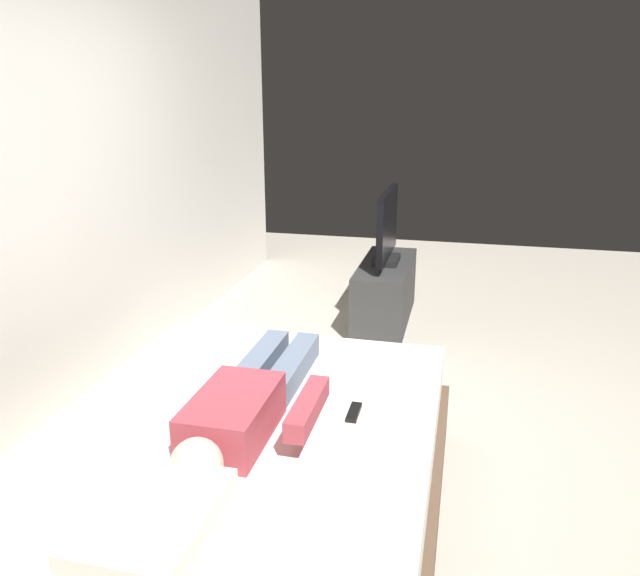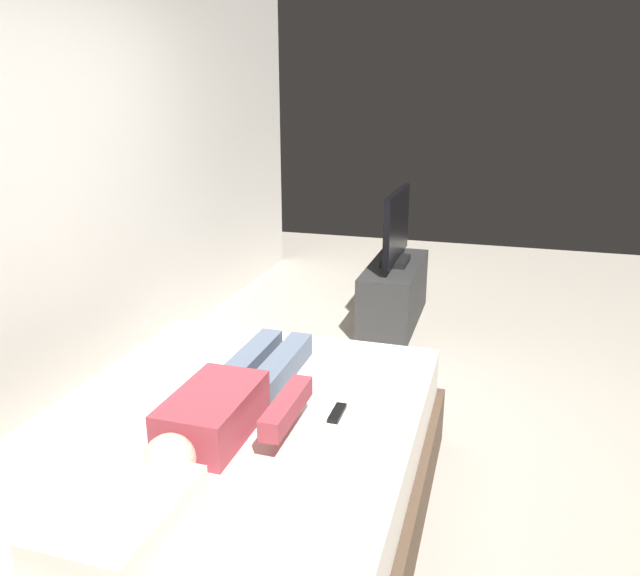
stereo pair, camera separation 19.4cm
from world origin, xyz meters
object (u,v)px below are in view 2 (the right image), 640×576
Objects in this scene: pillow at (119,518)px; tv at (397,229)px; bed at (226,479)px; person at (231,400)px; remote at (337,413)px; tv_stand at (394,293)px.

tv is (3.43, -0.22, 0.18)m from pillow.
person is at bearing -43.42° from bed.
tv reaches higher than bed.
bed is 2.79m from tv.
remote is at bearing -69.53° from person.
remote reaches higher than bed.
bed is 0.78m from pillow.
bed is at bearing 112.62° from remote.
tv_stand is at bearing -3.71° from pillow.
pillow is 0.38× the size of person.
pillow is 0.73m from person.
remote is (0.15, -0.40, -0.07)m from person.
remote reaches higher than tv_stand.
bed is at bearing 175.33° from tv.
pillow reaches higher than remote.
remote is at bearing -67.38° from bed.
pillow is 0.55× the size of tv.
remote is (0.18, -0.43, 0.29)m from bed.
person reaches higher than bed.
pillow is 3.20× the size of remote.
person is at bearing -2.14° from pillow.
person is 8.40× the size of remote.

